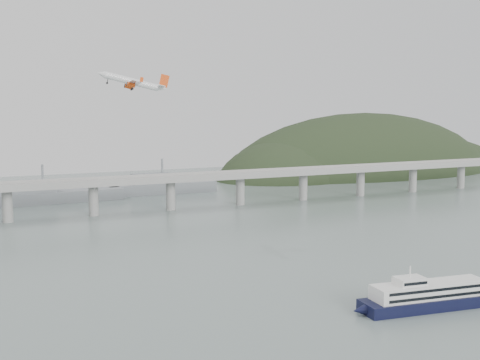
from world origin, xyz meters
TOP-DOWN VIEW (x-y plane):
  - ground at (0.00, 0.00)m, footprint 900.00×900.00m
  - bridge at (-1.15, 200.00)m, footprint 800.00×22.00m
  - headland at (285.18, 331.75)m, footprint 365.00×155.00m
  - ferry at (30.17, -28.82)m, footprint 80.20×20.74m
  - airliner at (-33.11, 98.87)m, footprint 33.28×30.34m

SIDE VIEW (x-z plane):
  - headland at x=285.18m, z-range -97.34..58.66m
  - ground at x=0.00m, z-range 0.00..0.00m
  - ferry at x=30.17m, z-range -3.46..11.68m
  - bridge at x=-1.15m, z-range 5.70..29.60m
  - airliner at x=-33.11m, z-range 73.00..83.36m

